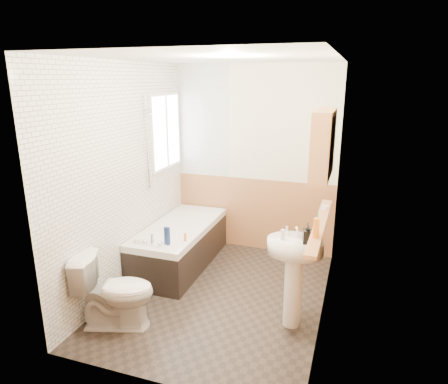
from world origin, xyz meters
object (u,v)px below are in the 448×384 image
(sink, at_px, (294,265))
(pine_shelf, at_px, (320,224))
(toilet, at_px, (115,291))
(medicine_cabinet, at_px, (323,144))
(bathtub, at_px, (180,244))

(sink, relative_size, pine_shelf, 0.67)
(toilet, height_order, medicine_cabinet, medicine_cabinet)
(bathtub, xyz_separation_m, medicine_cabinet, (1.74, -0.66, 1.47))
(pine_shelf, bearing_deg, toilet, -159.47)
(sink, bearing_deg, medicine_cabinet, 55.92)
(bathtub, distance_m, medicine_cabinet, 2.38)
(sink, height_order, pine_shelf, pine_shelf)
(bathtub, distance_m, toilet, 1.40)
(toilet, distance_m, medicine_cabinet, 2.37)
(bathtub, bearing_deg, medicine_cabinet, -20.83)
(bathtub, bearing_deg, toilet, -91.23)
(pine_shelf, distance_m, medicine_cabinet, 0.74)
(bathtub, bearing_deg, sink, -28.13)
(medicine_cabinet, bearing_deg, toilet, -157.60)
(bathtub, xyz_separation_m, toilet, (-0.03, -1.39, 0.08))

